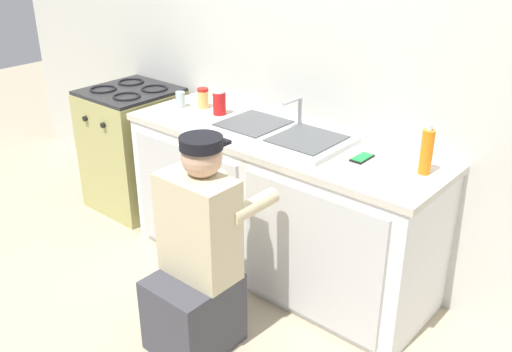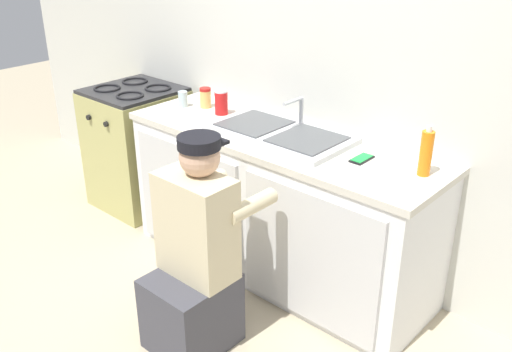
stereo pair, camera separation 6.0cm
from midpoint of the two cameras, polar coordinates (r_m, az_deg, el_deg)
The scene contains 12 objects.
ground_plane at distance 3.42m, azimuth -1.63°, elevation -11.22°, with size 12.00×12.00×0.00m, color tan.
back_wall at distance 3.35m, azimuth 5.72°, elevation 11.65°, with size 6.00×0.10×2.50m, color silver.
counter_cabinet at distance 3.38m, azimuth 1.59°, elevation -3.28°, with size 1.90×0.62×0.83m.
countertop at distance 3.20m, azimuth 1.79°, elevation 3.66°, with size 1.94×0.62×0.04m, color beige.
sink_double_basin at distance 3.19m, azimuth 1.82°, elevation 4.32°, with size 0.80×0.44×0.19m.
stove_range at distance 4.26m, azimuth -12.44°, elevation 2.74°, with size 0.58×0.62×0.90m.
plumber_person at distance 2.82m, azimuth -6.51°, elevation -8.77°, with size 0.42×0.61×1.10m.
soap_bottle_orange at distance 2.80m, azimuth 16.10°, elevation 2.37°, with size 0.06×0.06×0.25m.
condiment_jar at distance 3.68m, azimuth -5.78°, elevation 7.77°, with size 0.07×0.07×0.13m.
water_glass at distance 3.71m, azimuth -8.03°, elevation 7.58°, with size 0.06×0.06×0.10m.
soda_cup_red at distance 3.54m, azimuth -4.18°, elevation 7.34°, with size 0.08×0.08×0.15m.
cell_phone at distance 2.94m, azimuth 9.99°, elevation 1.80°, with size 0.07×0.14×0.01m.
Camera 1 is at (1.84, -2.05, 2.02)m, focal length 40.00 mm.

